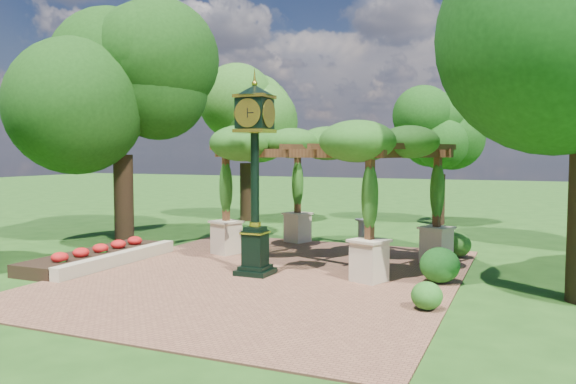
% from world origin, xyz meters
% --- Properties ---
extents(ground, '(120.00, 120.00, 0.00)m').
position_xyz_m(ground, '(0.00, 0.00, 0.00)').
color(ground, '#1E4714').
rests_on(ground, ground).
extents(brick_plaza, '(10.00, 12.00, 0.04)m').
position_xyz_m(brick_plaza, '(0.00, 1.00, 0.02)').
color(brick_plaza, brown).
rests_on(brick_plaza, ground).
extents(border_wall, '(0.35, 5.00, 0.40)m').
position_xyz_m(border_wall, '(-4.60, 0.50, 0.20)').
color(border_wall, '#C6B793').
rests_on(border_wall, ground).
extents(flower_bed, '(1.50, 5.00, 0.36)m').
position_xyz_m(flower_bed, '(-5.50, 0.50, 0.18)').
color(flower_bed, red).
rests_on(flower_bed, ground).
extents(pedestal_clock, '(1.04, 1.04, 5.24)m').
position_xyz_m(pedestal_clock, '(-0.29, 0.92, 3.13)').
color(pedestal_clock, black).
rests_on(pedestal_clock, brick_plaza).
extents(pergola, '(7.68, 6.21, 4.19)m').
position_xyz_m(pergola, '(0.71, 3.95, 3.43)').
color(pergola, beige).
rests_on(pergola, brick_plaza).
extents(sundial, '(0.56, 0.56, 0.94)m').
position_xyz_m(sundial, '(0.94, 7.12, 0.41)').
color(sundial, gray).
rests_on(sundial, ground).
extents(shrub_front, '(0.72, 0.72, 0.60)m').
position_xyz_m(shrub_front, '(4.60, -0.77, 0.34)').
color(shrub_front, '#25611B').
rests_on(shrub_front, brick_plaza).
extents(shrub_mid, '(1.18, 1.18, 0.91)m').
position_xyz_m(shrub_mid, '(4.49, 1.87, 0.49)').
color(shrub_mid, '#195618').
rests_on(shrub_mid, brick_plaza).
extents(shrub_back, '(0.97, 0.97, 0.79)m').
position_xyz_m(shrub_back, '(4.47, 5.72, 0.44)').
color(shrub_back, '#2F651D').
rests_on(shrub_back, brick_plaza).
extents(tree_west_near, '(4.80, 4.80, 8.47)m').
position_xyz_m(tree_west_near, '(-7.74, 4.54, 5.82)').
color(tree_west_near, black).
rests_on(tree_west_near, ground).
extents(tree_west_far, '(3.86, 3.86, 7.36)m').
position_xyz_m(tree_west_far, '(-6.31, 11.93, 5.04)').
color(tree_west_far, black).
rests_on(tree_west_far, ground).
extents(tree_north, '(3.03, 3.03, 6.08)m').
position_xyz_m(tree_north, '(2.65, 14.16, 4.15)').
color(tree_north, '#362115').
rests_on(tree_north, ground).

